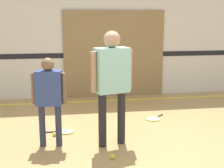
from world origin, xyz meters
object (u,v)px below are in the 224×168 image
racket_second_spare (153,118)px  tennis_ball_near_instructor (112,157)px  person_student_left (49,92)px  racket_spare_on_floor (64,131)px  tennis_ball_by_spare_racket (54,134)px  person_instructor (112,76)px

racket_second_spare → tennis_ball_near_instructor: (-1.05, -1.59, 0.02)m
person_student_left → racket_spare_on_floor: size_ratio=2.68×
racket_second_spare → tennis_ball_near_instructor: 1.90m
racket_spare_on_floor → tennis_ball_by_spare_racket: (-0.17, -0.17, 0.02)m
person_instructor → tennis_ball_near_instructor: (-0.07, -0.50, -1.04)m
racket_spare_on_floor → racket_second_spare: size_ratio=1.04×
person_instructor → racket_second_spare: size_ratio=3.59×
person_student_left → tennis_ball_near_instructor: 1.31m
tennis_ball_near_instructor → tennis_ball_by_spare_racket: (-0.82, 0.98, 0.00)m
person_instructor → person_student_left: 0.96m
racket_spare_on_floor → tennis_ball_by_spare_racket: size_ratio=7.62×
person_student_left → tennis_ball_near_instructor: (0.85, -0.60, -0.80)m
person_student_left → tennis_ball_near_instructor: person_student_left is taller
person_instructor → racket_second_spare: 1.80m
racket_spare_on_floor → tennis_ball_by_spare_racket: tennis_ball_by_spare_racket is taller
person_instructor → racket_spare_on_floor: 1.44m
person_student_left → racket_second_spare: bearing=34.9°
racket_second_spare → tennis_ball_by_spare_racket: 1.96m
person_student_left → racket_second_spare: person_student_left is taller
tennis_ball_near_instructor → person_student_left: bearing=144.9°
person_instructor → racket_spare_on_floor: person_instructor is taller
tennis_ball_by_spare_racket → person_student_left: bearing=-95.6°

